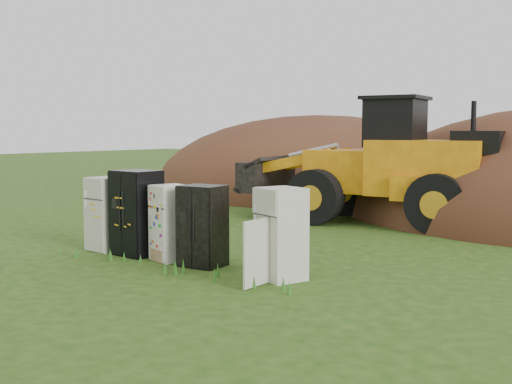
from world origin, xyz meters
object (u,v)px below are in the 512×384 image
Objects in this scene: fridge_sticker at (171,223)px; wheel_loader at (364,160)px; fridge_leftmost at (107,214)px; fridge_dark_mid at (203,226)px; fridge_black_side at (137,213)px; fridge_open_door at (281,234)px.

fridge_sticker is 0.21× the size of wheel_loader.
fridge_dark_mid is at bearing 4.49° from fridge_leftmost.
fridge_sticker is (1.04, 0.01, -0.14)m from fridge_black_side.
fridge_open_door reaches higher than fridge_dark_mid.
fridge_sticker is 2.90m from fridge_open_door.
fridge_black_side reaches higher than fridge_leftmost.
fridge_open_door is at bearing 4.18° from fridge_leftmost.
fridge_dark_mid is 0.97× the size of fridge_open_door.
fridge_leftmost is at bearing -160.63° from fridge_open_door.
fridge_black_side is at bearing 173.34° from fridge_dark_mid.
fridge_leftmost reaches higher than fridge_dark_mid.
wheel_loader is at bearing 125.97° from fridge_open_door.
wheel_loader reaches higher than fridge_sticker.
wheel_loader is at bearing 81.23° from fridge_black_side.
fridge_sticker is at bearing -101.43° from wheel_loader.
fridge_dark_mid reaches higher than fridge_sticker.
fridge_open_door reaches higher than fridge_leftmost.
fridge_open_door is (4.92, -0.01, 0.01)m from fridge_leftmost.
fridge_dark_mid is 1.97m from fridge_open_door.
fridge_black_side is 1.14× the size of fridge_dark_mid.
wheel_loader is (0.62, 7.67, 1.07)m from fridge_sticker.
fridge_open_door is 0.22× the size of wheel_loader.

